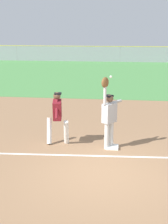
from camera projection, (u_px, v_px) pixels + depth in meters
The scene contains 10 objects.
ground_plane at pixel (104, 173), 8.45m from camera, with size 84.40×84.40×0.00m, color #936D4C.
outfield_grass at pixel (118, 74), 26.00m from camera, with size 46.11×18.88×0.01m, color #4C8C47.
first_base at pixel (112, 147), 10.17m from camera, with size 0.38×0.38×0.08m, color white.
fielder at pixel (109, 114), 9.89m from camera, with size 0.65×0.77×2.28m.
runner at pixel (57, 115), 10.30m from camera, with size 0.79×0.85×1.72m.
baseball at pixel (111, 77), 9.49m from camera, with size 0.07×0.07×0.07m, color white.
outfield_fence at pixel (120, 54), 34.84m from camera, with size 46.19×0.08×1.68m.
parked_car_tan at pixel (49, 52), 40.13m from camera, with size 4.47×2.26×1.25m.
parked_car_silver at pixel (89, 52), 39.66m from camera, with size 4.53×2.38×1.25m.
parked_car_black at pixel (134, 52), 39.28m from camera, with size 4.59×2.50×1.25m.
Camera 1 is at (0.43, -7.76, 3.71)m, focal length 51.81 mm.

